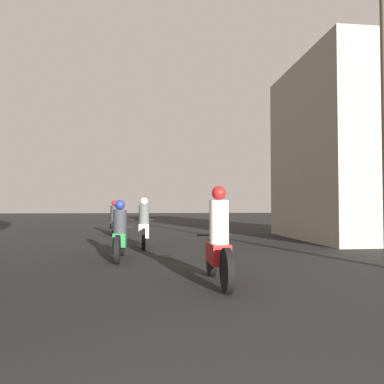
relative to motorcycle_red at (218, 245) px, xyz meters
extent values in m
cylinder|color=black|center=(0.00, 0.71, -0.31)|extent=(0.10, 0.68, 0.68)
cylinder|color=black|center=(0.00, -0.66, -0.31)|extent=(0.10, 0.68, 0.68)
cube|color=red|center=(0.00, 0.03, -0.14)|extent=(0.30, 0.80, 0.34)
cylinder|color=black|center=(0.00, 0.47, 0.13)|extent=(0.60, 0.04, 0.04)
cylinder|color=silver|center=(0.00, -0.05, 0.38)|extent=(0.32, 0.32, 0.72)
sphere|color=#A51919|center=(0.00, -0.05, 0.86)|extent=(0.24, 0.24, 0.24)
cylinder|color=black|center=(-1.84, 3.75, -0.33)|extent=(0.10, 0.64, 0.64)
cylinder|color=black|center=(-1.84, 2.34, -0.33)|extent=(0.10, 0.64, 0.64)
cube|color=#1E6B33|center=(-1.84, 3.04, -0.17)|extent=(0.30, 0.70, 0.32)
cylinder|color=black|center=(-1.84, 3.50, 0.10)|extent=(0.60, 0.04, 0.04)
cylinder|color=#2D2D33|center=(-1.84, 2.97, 0.27)|extent=(0.32, 0.32, 0.55)
sphere|color=navy|center=(-1.84, 2.97, 0.67)|extent=(0.24, 0.24, 0.24)
cylinder|color=black|center=(-1.30, 6.19, -0.34)|extent=(0.10, 0.63, 0.63)
cylinder|color=black|center=(-1.30, 4.90, -0.34)|extent=(0.10, 0.63, 0.63)
cube|color=silver|center=(-1.30, 5.54, -0.13)|extent=(0.30, 0.82, 0.41)
cylinder|color=black|center=(-1.30, 5.96, 0.18)|extent=(0.60, 0.04, 0.04)
cylinder|color=#4C514C|center=(-1.30, 5.46, 0.36)|extent=(0.32, 0.32, 0.58)
sphere|color=silver|center=(-1.30, 5.46, 0.77)|extent=(0.24, 0.24, 0.24)
cylinder|color=black|center=(-2.66, 11.28, -0.37)|extent=(0.10, 0.57, 0.57)
cylinder|color=black|center=(-2.66, 9.92, -0.37)|extent=(0.10, 0.57, 0.57)
cube|color=black|center=(-2.66, 10.60, -0.19)|extent=(0.30, 0.71, 0.35)
cylinder|color=black|center=(-2.66, 11.04, 0.08)|extent=(0.60, 0.04, 0.04)
cylinder|color=#2D2D33|center=(-2.66, 10.53, 0.31)|extent=(0.32, 0.32, 0.65)
sphere|color=#A51919|center=(-2.66, 10.53, 0.75)|extent=(0.24, 0.24, 0.24)
cube|color=gray|center=(6.61, 7.48, 2.75)|extent=(4.30, 6.19, 6.81)
camera|label=1|loc=(-1.16, -6.16, 0.66)|focal=35.00mm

